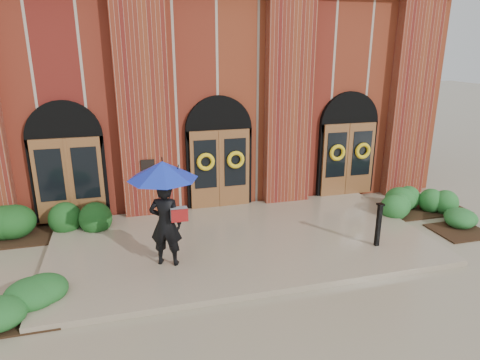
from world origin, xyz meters
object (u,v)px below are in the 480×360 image
object	(u,v)px
hedge_wall_left	(45,220)
hedge_wall_right	(421,201)
man_with_umbrella	(164,194)
metal_post	(379,224)

from	to	relation	value
hedge_wall_left	hedge_wall_right	size ratio (longest dim) A/B	1.19
hedge_wall_left	hedge_wall_right	world-z (taller)	hedge_wall_left
hedge_wall_left	hedge_wall_right	bearing A→B (deg)	-6.39
man_with_umbrella	metal_post	xyz separation A→B (m)	(5.37, -0.46, -1.17)
man_with_umbrella	hedge_wall_left	xyz separation A→B (m)	(-3.13, 2.91, -1.50)
metal_post	hedge_wall_left	world-z (taller)	metal_post
man_with_umbrella	hedge_wall_right	bearing A→B (deg)	-148.56
metal_post	hedge_wall_left	xyz separation A→B (m)	(-8.50, 3.38, -0.33)
metal_post	hedge_wall_left	distance (m)	9.15
metal_post	hedge_wall_right	world-z (taller)	metal_post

